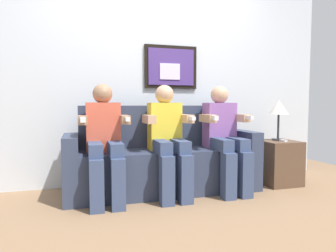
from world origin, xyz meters
name	(u,v)px	position (x,y,z in m)	size (l,w,h in m)	color
ground_plane	(172,200)	(0.00, 0.00, 0.00)	(5.70, 5.70, 0.00)	#8C6B4C
back_wall_assembly	(154,71)	(0.01, 0.76, 1.30)	(4.38, 0.10, 2.60)	silver
couch	(163,162)	(0.00, 0.33, 0.31)	(1.98, 0.58, 0.90)	#333D56
person_on_left	(104,137)	(-0.62, 0.16, 0.61)	(0.46, 0.56, 1.11)	#D8593F
person_in_middle	(168,135)	(0.00, 0.16, 0.61)	(0.46, 0.56, 1.11)	yellow
person_on_right	(224,134)	(0.62, 0.16, 0.61)	(0.46, 0.56, 1.11)	#8C59A5
side_table_right	(279,162)	(1.34, 0.22, 0.25)	(0.40, 0.40, 0.50)	brown
table_lamp	(279,109)	(1.36, 0.26, 0.86)	(0.22, 0.22, 0.46)	#333338
spare_remote_on_table	(282,140)	(1.35, 0.17, 0.51)	(0.04, 0.13, 0.02)	white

